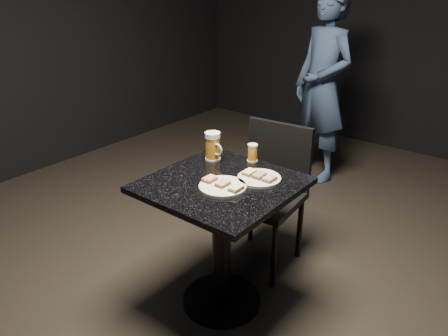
{
  "coord_description": "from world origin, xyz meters",
  "views": [
    {
      "loc": [
        1.23,
        -1.52,
        1.7
      ],
      "look_at": [
        0.0,
        0.02,
        0.82
      ],
      "focal_mm": 35.0,
      "sensor_mm": 36.0,
      "label": 1
    }
  ],
  "objects_px": {
    "plate_small": "(259,178)",
    "beer_tumbler": "(253,153)",
    "plate_large": "(223,187)",
    "chair": "(269,187)",
    "patron": "(322,87)",
    "beer_mug": "(213,146)",
    "table": "(222,224)"
  },
  "relations": [
    {
      "from": "plate_small",
      "to": "table",
      "type": "relative_size",
      "value": 0.29
    },
    {
      "from": "plate_large",
      "to": "beer_mug",
      "type": "bearing_deg",
      "value": 137.48
    },
    {
      "from": "plate_small",
      "to": "patron",
      "type": "bearing_deg",
      "value": 107.22
    },
    {
      "from": "plate_large",
      "to": "beer_tumbler",
      "type": "height_order",
      "value": "beer_tumbler"
    },
    {
      "from": "beer_mug",
      "to": "beer_tumbler",
      "type": "bearing_deg",
      "value": 33.38
    },
    {
      "from": "plate_small",
      "to": "chair",
      "type": "distance_m",
      "value": 0.49
    },
    {
      "from": "plate_large",
      "to": "patron",
      "type": "distance_m",
      "value": 1.96
    },
    {
      "from": "plate_large",
      "to": "beer_tumbler",
      "type": "bearing_deg",
      "value": 102.48
    },
    {
      "from": "plate_large",
      "to": "chair",
      "type": "xyz_separation_m",
      "value": [
        -0.1,
        0.57,
        -0.26
      ]
    },
    {
      "from": "plate_small",
      "to": "table",
      "type": "distance_m",
      "value": 0.31
    },
    {
      "from": "chair",
      "to": "plate_large",
      "type": "bearing_deg",
      "value": -80.48
    },
    {
      "from": "plate_small",
      "to": "table",
      "type": "xyz_separation_m",
      "value": [
        -0.13,
        -0.14,
        -0.25
      ]
    },
    {
      "from": "plate_small",
      "to": "patron",
      "type": "xyz_separation_m",
      "value": [
        -0.53,
        1.72,
        0.06
      ]
    },
    {
      "from": "table",
      "to": "chair",
      "type": "height_order",
      "value": "chair"
    },
    {
      "from": "beer_tumbler",
      "to": "beer_mug",
      "type": "bearing_deg",
      "value": -146.62
    },
    {
      "from": "plate_large",
      "to": "chair",
      "type": "bearing_deg",
      "value": 99.52
    },
    {
      "from": "plate_large",
      "to": "patron",
      "type": "xyz_separation_m",
      "value": [
        -0.45,
        1.91,
        0.06
      ]
    },
    {
      "from": "plate_large",
      "to": "table",
      "type": "bearing_deg",
      "value": 133.97
    },
    {
      "from": "plate_small",
      "to": "beer_tumbler",
      "type": "distance_m",
      "value": 0.24
    },
    {
      "from": "plate_small",
      "to": "chair",
      "type": "bearing_deg",
      "value": 115.3
    },
    {
      "from": "plate_small",
      "to": "plate_large",
      "type": "bearing_deg",
      "value": -114.54
    },
    {
      "from": "patron",
      "to": "plate_small",
      "type": "bearing_deg",
      "value": -50.9
    },
    {
      "from": "plate_large",
      "to": "beer_mug",
      "type": "relative_size",
      "value": 1.47
    },
    {
      "from": "patron",
      "to": "chair",
      "type": "xyz_separation_m",
      "value": [
        0.35,
        -1.34,
        -0.32
      ]
    },
    {
      "from": "patron",
      "to": "chair",
      "type": "height_order",
      "value": "patron"
    },
    {
      "from": "patron",
      "to": "table",
      "type": "bearing_deg",
      "value": -55.89
    },
    {
      "from": "patron",
      "to": "beer_tumbler",
      "type": "bearing_deg",
      "value": -54.74
    },
    {
      "from": "plate_small",
      "to": "beer_tumbler",
      "type": "height_order",
      "value": "beer_tumbler"
    },
    {
      "from": "plate_large",
      "to": "chair",
      "type": "relative_size",
      "value": 0.26
    },
    {
      "from": "table",
      "to": "beer_tumbler",
      "type": "height_order",
      "value": "beer_tumbler"
    },
    {
      "from": "beer_tumbler",
      "to": "plate_large",
      "type": "bearing_deg",
      "value": -77.52
    },
    {
      "from": "table",
      "to": "plate_large",
      "type": "bearing_deg",
      "value": -46.03
    }
  ]
}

